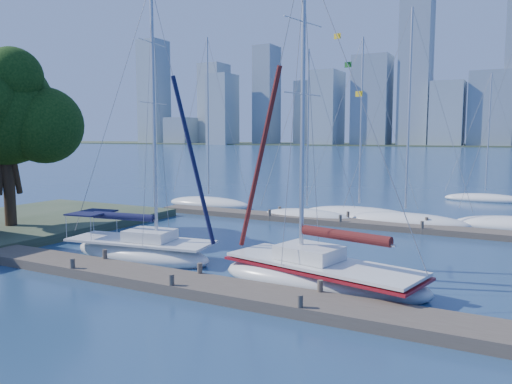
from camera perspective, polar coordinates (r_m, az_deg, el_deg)
The scene contains 12 objects.
ground at distance 19.32m, azimuth -7.95°, elevation -10.95°, with size 700.00×700.00×0.00m, color navy.
near_dock at distance 19.27m, azimuth -7.96°, elevation -10.38°, with size 26.00×2.00×0.40m, color #4C4238.
far_dock at distance 32.65m, azimuth 11.71°, elevation -3.55°, with size 30.00×1.80×0.36m, color #4C4238.
far_shore at distance 335.15m, azimuth 26.06°, elevation 4.76°, with size 800.00×100.00×1.50m, color #38472D.
tree at distance 32.49m, azimuth -26.76°, elevation 8.21°, with size 8.10×7.38×10.66m.
sailboat_navy at distance 24.16m, azimuth -13.09°, elevation -4.87°, with size 7.84×3.47×12.95m.
sailboat_maroon at distance 19.35m, azimuth 7.49°, elevation -7.75°, with size 8.63×4.40×13.13m.
bg_boat_0 at distance 41.05m, azimuth -5.41°, elevation -1.28°, with size 7.70×2.87×13.91m.
bg_boat_1 at distance 34.65m, azimuth 5.84°, elevation -2.75°, with size 6.83×4.12×11.87m.
bg_boat_2 at distance 35.83m, azimuth 11.69°, elevation -2.52°, with size 8.28×3.04×12.81m.
bg_boat_3 at distance 33.60m, azimuth 16.69°, elevation -3.21°, with size 8.32×3.87×14.03m.
bg_boat_7 at distance 48.70m, azimuth 24.73°, elevation -0.69°, with size 7.08×3.58×11.48m.
Camera 1 is at (10.85, -14.93, 5.74)m, focal length 35.00 mm.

